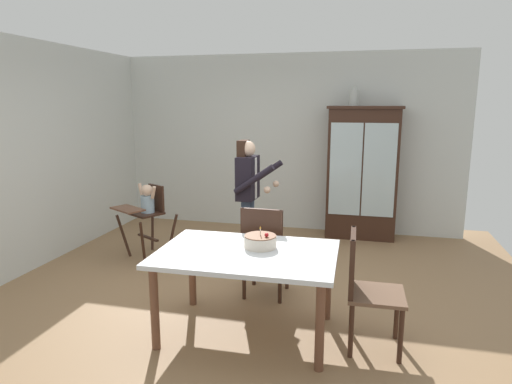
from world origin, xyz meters
name	(u,v)px	position (x,y,z in m)	size (l,w,h in m)	color
ground_plane	(241,293)	(0.00, 0.00, 0.00)	(6.24, 6.24, 0.00)	#93704C
wall_back	(286,143)	(0.00, 2.63, 1.35)	(5.32, 0.06, 2.70)	silver
wall_left	(16,158)	(-2.63, 0.00, 1.35)	(0.06, 5.32, 2.70)	silver
china_cabinet	(362,173)	(1.17, 2.37, 0.97)	(1.05, 0.48, 1.92)	#382116
ceramic_vase	(354,97)	(1.00, 2.37, 2.04)	(0.13, 0.13, 0.27)	#B2B7B2
high_chair_with_toddler	(147,207)	(-1.48, 0.82, 0.65)	(0.78, 0.84, 0.95)	#382116
adult_person	(248,187)	(-0.15, 0.89, 0.97)	(0.51, 0.50, 1.53)	#33425B
dining_table	(247,262)	(0.27, -0.76, 0.65)	(1.51, 1.03, 0.74)	silver
birthday_cake	(260,241)	(0.36, -0.62, 0.79)	(0.28, 0.28, 0.19)	beige
dining_chair_far_side	(264,246)	(0.26, -0.04, 0.56)	(0.45, 0.45, 0.96)	#382116
dining_chair_right_end	(364,282)	(1.24, -0.74, 0.56)	(0.45, 0.45, 0.96)	#382116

